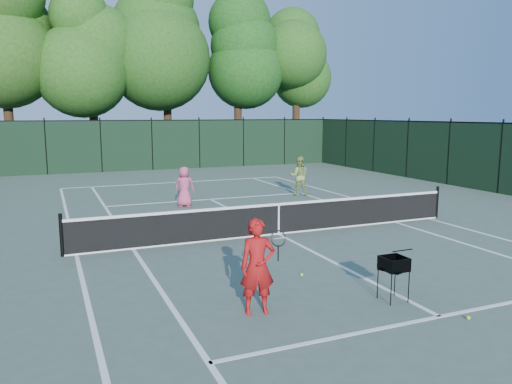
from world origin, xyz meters
name	(u,v)px	position (x,y,z in m)	size (l,w,h in m)	color
ground	(278,234)	(0.00, 0.00, 0.00)	(90.00, 90.00, 0.00)	#49594D
sideline_doubles_left	(76,255)	(-5.49, 0.00, 0.00)	(0.10, 23.77, 0.01)	white
sideline_doubles_right	(429,219)	(5.49, 0.00, 0.00)	(0.10, 23.77, 0.01)	white
sideline_singles_left	(133,249)	(-4.12, 0.00, 0.00)	(0.10, 23.77, 0.01)	white
sideline_singles_right	(395,222)	(4.12, 0.00, 0.00)	(0.10, 23.77, 0.01)	white
baseline_far	(177,182)	(0.00, 11.88, 0.00)	(10.97, 0.10, 0.01)	white
service_line_near	(440,317)	(0.00, -6.40, 0.00)	(8.23, 0.10, 0.01)	white
service_line_far	(210,199)	(0.00, 6.40, 0.00)	(8.23, 0.10, 0.01)	white
center_service_line	(278,234)	(0.00, 0.00, 0.00)	(0.10, 12.80, 0.01)	white
tennis_net	(279,218)	(0.00, 0.00, 0.48)	(11.69, 0.09, 1.06)	black
fence_far	(152,145)	(0.00, 18.00, 1.50)	(24.00, 0.05, 3.00)	black
tree_1	(2,25)	(-8.00, 22.00, 8.69)	(6.80, 6.80, 13.98)	black
tree_2	(90,45)	(-3.00, 21.80, 7.73)	(6.00, 6.00, 12.40)	black
tree_3	(165,31)	(2.00, 22.30, 9.01)	(7.00, 7.00, 14.45)	black
tree_4	(238,47)	(7.00, 21.60, 8.14)	(6.20, 6.20, 12.97)	black
tree_5	(297,57)	(12.00, 22.10, 7.71)	(5.80, 5.80, 12.23)	black
coach	(258,266)	(-2.79, -5.03, 0.84)	(1.00, 0.56, 1.67)	#A41214
player_pink	(184,187)	(-1.35, 5.30, 0.75)	(0.86, 0.72, 1.50)	#C84670
player_green	(299,176)	(3.76, 5.91, 0.83)	(0.98, 0.88, 1.65)	#85A150
ball_hopper	(394,264)	(-0.26, -5.46, 0.70)	(0.56, 0.56, 0.83)	black
loose_ball_near_cart	(468,318)	(0.35, -6.68, 0.03)	(0.07, 0.07, 0.07)	#BAD62B
loose_ball_midcourt	(302,275)	(-1.16, -3.59, 0.03)	(0.07, 0.07, 0.07)	#C9EE30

